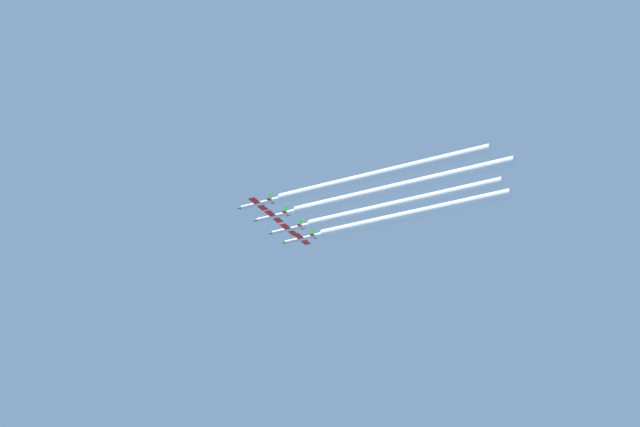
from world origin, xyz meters
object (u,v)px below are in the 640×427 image
jet_inner_left (271,217)px  jet_center (286,230)px  jet_far_left (256,204)px  jet_inner_right (299,239)px

jet_inner_left → jet_center: 10.36m
jet_far_left → jet_inner_right: bearing=-0.9°
jet_inner_right → jet_far_left: bearing=179.1°
jet_inner_left → jet_inner_right: (19.03, -0.10, 0.18)m
jet_far_left → jet_inner_left: size_ratio=1.00×
jet_inner_left → jet_inner_right: jet_inner_right is taller
jet_far_left → jet_center: (19.77, -0.25, -0.26)m
jet_center → jet_inner_right: bearing=-1.3°
jet_center → jet_inner_right: size_ratio=1.00×
jet_far_left → jet_inner_right: jet_far_left is taller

